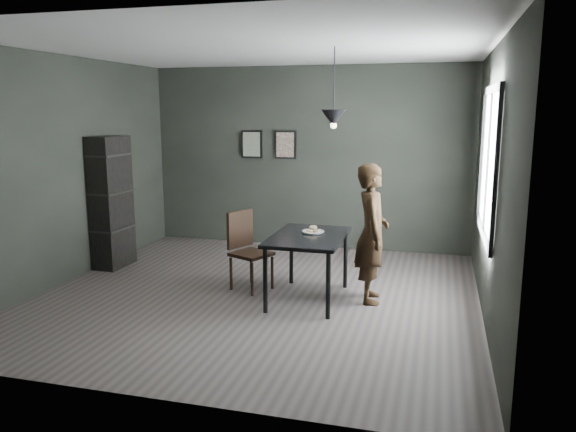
% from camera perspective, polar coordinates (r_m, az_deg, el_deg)
% --- Properties ---
extents(ground, '(5.00, 5.00, 0.00)m').
position_cam_1_polar(ground, '(6.66, -3.05, -7.98)').
color(ground, '#383230').
rests_on(ground, ground).
extents(back_wall, '(5.00, 0.10, 2.80)m').
position_cam_1_polar(back_wall, '(8.75, 2.01, 5.91)').
color(back_wall, black).
rests_on(back_wall, ground).
extents(ceiling, '(5.00, 5.00, 0.02)m').
position_cam_1_polar(ceiling, '(6.34, -3.31, 16.72)').
color(ceiling, silver).
rests_on(ceiling, ground).
extents(window_assembly, '(0.04, 1.96, 1.56)m').
position_cam_1_polar(window_assembly, '(6.23, 19.66, 5.17)').
color(window_assembly, white).
rests_on(window_assembly, ground).
extents(cafe_table, '(0.80, 1.20, 0.75)m').
position_cam_1_polar(cafe_table, '(6.32, 2.07, -2.67)').
color(cafe_table, black).
rests_on(cafe_table, ground).
extents(white_plate, '(0.23, 0.23, 0.01)m').
position_cam_1_polar(white_plate, '(6.44, 2.56, -1.66)').
color(white_plate, white).
rests_on(white_plate, cafe_table).
extents(donut_pile, '(0.16, 0.16, 0.07)m').
position_cam_1_polar(donut_pile, '(6.43, 2.56, -1.39)').
color(donut_pile, beige).
rests_on(donut_pile, white_plate).
extents(woman, '(0.47, 0.63, 1.56)m').
position_cam_1_polar(woman, '(6.32, 8.52, -1.75)').
color(woman, black).
rests_on(woman, ground).
extents(wood_chair, '(0.54, 0.54, 0.94)m').
position_cam_1_polar(wood_chair, '(6.77, -4.26, -2.95)').
color(wood_chair, black).
rests_on(wood_chair, ground).
extents(shelf_unit, '(0.35, 0.61, 1.79)m').
position_cam_1_polar(shelf_unit, '(8.02, -17.53, 1.34)').
color(shelf_unit, black).
rests_on(shelf_unit, ground).
extents(pendant_lamp, '(0.28, 0.28, 0.86)m').
position_cam_1_polar(pendant_lamp, '(6.19, 4.66, 9.91)').
color(pendant_lamp, black).
rests_on(pendant_lamp, ground).
extents(framed_print_left, '(0.34, 0.04, 0.44)m').
position_cam_1_polar(framed_print_left, '(8.95, -3.69, 7.29)').
color(framed_print_left, black).
rests_on(framed_print_left, ground).
extents(framed_print_right, '(0.34, 0.04, 0.44)m').
position_cam_1_polar(framed_print_right, '(8.79, -0.27, 7.25)').
color(framed_print_right, black).
rests_on(framed_print_right, ground).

